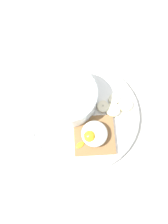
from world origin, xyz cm
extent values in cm
cube|color=beige|center=(0.00, 0.00, 1.00)|extent=(120.00, 120.00, 2.00)
cylinder|color=white|center=(0.00, 0.00, 2.50)|extent=(28.05, 28.05, 1.00)
torus|color=white|center=(0.00, 0.00, 3.30)|extent=(27.85, 27.85, 0.60)
cylinder|color=white|center=(-2.67, -4.15, 6.38)|extent=(13.91, 13.91, 6.77)
torus|color=white|center=(-2.67, -4.15, 9.77)|extent=(14.11, 14.11, 0.60)
cylinder|color=beige|center=(-2.67, -4.15, 6.07)|extent=(12.51, 12.51, 5.73)
ellipsoid|color=beige|center=(-2.67, -4.15, 8.73)|extent=(11.88, 11.88, 1.20)
ellipsoid|color=tan|center=(-2.30, -3.33, 9.05)|extent=(1.65, 1.22, 0.64)
ellipsoid|color=#C8B48B|center=(0.00, -5.91, 9.04)|extent=(1.33, 1.65, 0.61)
ellipsoid|color=tan|center=(-2.80, -4.72, 9.09)|extent=(1.85, 2.00, 0.72)
ellipsoid|color=beige|center=(-4.66, -4.08, 9.15)|extent=(2.31, 2.17, 0.84)
ellipsoid|color=#A38C52|center=(-2.68, -4.12, 9.06)|extent=(1.07, 1.58, 0.65)
ellipsoid|color=#9D7049|center=(-1.40, -3.06, 9.05)|extent=(1.76, 1.70, 0.64)
cube|color=olive|center=(5.19, 3.09, 3.94)|extent=(11.29, 11.29, 0.30)
cube|color=#BA814C|center=(5.19, 3.09, 3.52)|extent=(11.07, 11.07, 1.04)
ellipsoid|color=white|center=(5.19, 3.09, 5.52)|extent=(6.35, 6.22, 2.97)
sphere|color=yellow|center=(6.13, 2.04, 6.38)|extent=(2.78, 2.78, 2.78)
ellipsoid|color=yellow|center=(8.03, -0.11, 4.24)|extent=(2.36, 2.44, 0.36)
cylinder|color=beige|center=(-1.75, 7.05, 3.66)|extent=(3.78, 3.83, 1.41)
cylinder|color=tan|center=(-1.75, 7.05, 4.29)|extent=(0.68, 0.68, 0.15)
cylinder|color=beige|center=(-3.44, 9.99, 3.69)|extent=(4.88, 4.88, 1.41)
cylinder|color=#BDB18C|center=(-3.44, 9.99, 4.36)|extent=(0.88, 0.88, 0.13)
cylinder|color=#F6E4BA|center=(-2.37, 4.45, 3.79)|extent=(4.24, 4.22, 1.85)
cylinder|color=#C0B291|center=(-2.37, 4.45, 4.44)|extent=(0.75, 0.74, 0.22)
cylinder|color=beige|center=(-4.62, 7.09, 3.60)|extent=(3.66, 3.59, 1.37)
cylinder|color=#BAB194|center=(-4.62, 7.09, 4.11)|extent=(0.65, 0.64, 0.18)
camera|label=1|loc=(18.58, 2.19, 62.72)|focal=40.00mm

